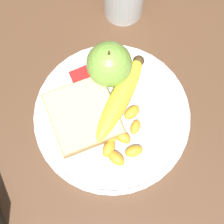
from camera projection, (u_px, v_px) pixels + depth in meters
name	position (u px, v px, depth m)	size (l,w,h in m)	color
ground_plane	(112.00, 117.00, 0.64)	(3.00, 3.00, 0.00)	brown
plate	(112.00, 116.00, 0.64)	(0.27, 0.27, 0.01)	silver
apple	(109.00, 64.00, 0.62)	(0.08, 0.08, 0.09)	#84BC47
banana	(120.00, 98.00, 0.62)	(0.13, 0.15, 0.03)	yellow
bread_slice	(83.00, 115.00, 0.62)	(0.12, 0.11, 0.02)	#AB8751
fork	(117.00, 111.00, 0.63)	(0.11, 0.16, 0.00)	silver
jam_packet	(84.00, 82.00, 0.64)	(0.05, 0.04, 0.02)	silver
orange_segment_0	(122.00, 137.00, 0.61)	(0.04, 0.03, 0.02)	#F9A32D
orange_segment_1	(132.00, 112.00, 0.62)	(0.03, 0.03, 0.02)	#F9A32D
orange_segment_2	(135.00, 127.00, 0.62)	(0.03, 0.03, 0.01)	#F9A32D
orange_segment_3	(116.00, 158.00, 0.60)	(0.04, 0.03, 0.02)	#F9A32D
orange_segment_4	(108.00, 136.00, 0.61)	(0.04, 0.03, 0.02)	#F9A32D
orange_segment_5	(109.00, 149.00, 0.61)	(0.03, 0.03, 0.02)	#F9A32D
orange_segment_6	(134.00, 151.00, 0.61)	(0.02, 0.03, 0.02)	#F9A32D
orange_segment_7	(97.00, 128.00, 0.62)	(0.02, 0.03, 0.01)	#F9A32D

